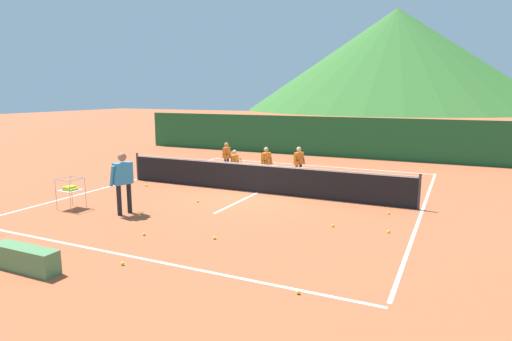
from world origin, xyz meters
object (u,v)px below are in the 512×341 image
object	(u,v)px
ball_cart	(70,188)
tennis_ball_5	(388,232)
tennis_net	(258,178)
courtside_bench	(25,259)
tennis_ball_0	(298,292)
tennis_ball_6	(145,185)
student_2	(266,161)
student_1	(235,162)
tennis_ball_7	(214,238)
instructor	(123,178)
tennis_ball_2	(144,234)
tennis_ball_8	(146,186)
student_3	(299,161)
tennis_ball_9	(140,216)
tennis_ball_10	(123,264)
tennis_ball_1	(388,213)
student_0	(227,155)
tennis_ball_3	(198,201)
tennis_ball_4	(333,226)

from	to	relation	value
ball_cart	tennis_ball_5	distance (m)	8.86
tennis_net	courtside_bench	distance (m)	7.91
tennis_ball_0	tennis_ball_6	world-z (taller)	same
student_2	ball_cart	xyz separation A→B (m)	(-3.55, -5.98, -0.19)
student_1	tennis_ball_7	world-z (taller)	student_1
student_2	tennis_ball_7	world-z (taller)	student_2
student_1	tennis_net	bearing A→B (deg)	-40.24
instructor	courtside_bench	distance (m)	4.06
ball_cart	tennis_ball_7	xyz separation A→B (m)	(5.15, -0.57, -0.56)
tennis_ball_2	student_1	bearing A→B (deg)	99.10
tennis_ball_2	courtside_bench	bearing A→B (deg)	-105.06
ball_cart	tennis_net	bearing A→B (deg)	46.02
tennis_ball_8	student_1	bearing A→B (deg)	41.80
ball_cart	tennis_ball_8	size ratio (longest dim) A/B	13.22
tennis_net	student_1	bearing A→B (deg)	139.76
student_3	student_2	bearing A→B (deg)	-153.42
instructor	student_2	distance (m)	6.02
tennis_ball_5	tennis_ball_8	world-z (taller)	same
tennis_ball_0	courtside_bench	bearing A→B (deg)	-165.94
tennis_ball_0	tennis_ball_9	world-z (taller)	same
ball_cart	tennis_ball_7	distance (m)	5.21
tennis_ball_7	student_2	bearing A→B (deg)	103.69
tennis_ball_10	tennis_ball_7	bearing A→B (deg)	67.95
student_1	tennis_ball_6	size ratio (longest dim) A/B	17.75
student_3	tennis_net	bearing A→B (deg)	-104.71
tennis_ball_2	tennis_ball_9	bearing A→B (deg)	133.58
tennis_ball_6	tennis_ball_1	bearing A→B (deg)	-0.67
student_0	tennis_ball_3	xyz separation A→B (m)	(1.56, -4.68, -0.74)
tennis_net	student_0	bearing A→B (deg)	134.84
tennis_net	tennis_ball_8	distance (m)	4.13
student_2	tennis_ball_3	bearing A→B (deg)	-99.50
tennis_net	tennis_ball_4	bearing A→B (deg)	-38.83
student_2	tennis_ball_1	bearing A→B (deg)	-28.52
student_0	tennis_ball_2	distance (m)	8.25
instructor	tennis_ball_10	size ratio (longest dim) A/B	25.27
ball_cart	courtside_bench	distance (m)	4.61
tennis_ball_0	courtside_bench	size ratio (longest dim) A/B	0.05
tennis_net	courtside_bench	bearing A→B (deg)	-98.88
student_1	tennis_ball_4	bearing A→B (deg)	-39.29
tennis_ball_0	tennis_ball_7	world-z (taller)	same
tennis_net	student_3	xyz separation A→B (m)	(0.62, 2.34, 0.30)
tennis_ball_1	tennis_ball_3	xyz separation A→B (m)	(-5.53, -1.12, 0.00)
student_1	tennis_ball_2	distance (m)	6.69
tennis_ball_3	tennis_ball_10	distance (m)	5.05
ball_cart	tennis_ball_10	xyz separation A→B (m)	(4.30, -2.66, -0.56)
instructor	student_1	distance (m)	5.35
tennis_net	tennis_ball_10	size ratio (longest dim) A/B	151.42
tennis_ball_2	courtside_bench	size ratio (longest dim) A/B	0.05
student_3	tennis_ball_3	size ratio (longest dim) A/B	19.49
student_1	student_3	size ratio (longest dim) A/B	0.91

